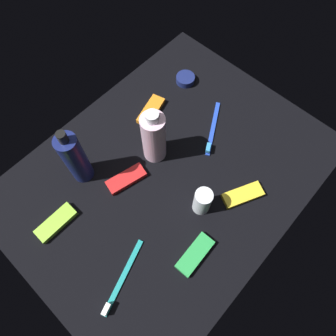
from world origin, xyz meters
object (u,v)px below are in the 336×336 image
at_px(bodywash_bottle, 154,137).
at_px(snack_bar_green, 195,254).
at_px(deodorant_stick, 202,201).
at_px(toothbrush_teal, 121,281).
at_px(toothbrush_blue, 212,130).
at_px(snack_bar_orange, 151,111).
at_px(snack_bar_lime, 56,223).
at_px(snack_bar_red, 126,179).
at_px(snack_bar_yellow, 243,195).
at_px(lotion_bottle, 75,158).
at_px(cream_tin_left, 185,79).

distance_m(bodywash_bottle, snack_bar_green, 0.30).
distance_m(deodorant_stick, toothbrush_teal, 0.26).
relative_size(toothbrush_blue, snack_bar_orange, 1.56).
relative_size(toothbrush_teal, snack_bar_lime, 1.68).
distance_m(toothbrush_teal, snack_bar_lime, 0.22).
bearing_deg(snack_bar_red, toothbrush_blue, 179.78).
height_order(snack_bar_red, snack_bar_yellow, same).
bearing_deg(deodorant_stick, snack_bar_orange, -112.76).
xyz_separation_m(snack_bar_red, snack_bar_lime, (0.20, -0.04, 0.00)).
height_order(bodywash_bottle, toothbrush_blue, bodywash_bottle).
bearing_deg(toothbrush_teal, deodorant_stick, 175.79).
xyz_separation_m(lotion_bottle, snack_bar_yellow, (-0.23, 0.35, -0.08)).
xyz_separation_m(deodorant_stick, snack_bar_green, (0.10, 0.07, -0.04)).
xyz_separation_m(lotion_bottle, snack_bar_green, (-0.04, 0.35, -0.08)).
bearing_deg(toothbrush_blue, cream_tin_left, -115.99).
relative_size(toothbrush_blue, cream_tin_left, 2.85).
height_order(snack_bar_orange, snack_bar_yellow, same).
distance_m(toothbrush_blue, snack_bar_green, 0.35).
xyz_separation_m(lotion_bottle, snack_bar_red, (-0.06, 0.10, -0.08)).
height_order(deodorant_stick, snack_bar_green, deodorant_stick).
xyz_separation_m(toothbrush_blue, snack_bar_red, (0.27, -0.07, 0.00)).
bearing_deg(snack_bar_red, toothbrush_teal, 57.41).
distance_m(lotion_bottle, deodorant_stick, 0.32).
height_order(snack_bar_red, cream_tin_left, cream_tin_left).
distance_m(lotion_bottle, cream_tin_left, 0.43).
distance_m(toothbrush_blue, snack_bar_red, 0.28).
height_order(toothbrush_teal, snack_bar_lime, toothbrush_teal).
distance_m(lotion_bottle, toothbrush_teal, 0.31).
bearing_deg(bodywash_bottle, snack_bar_orange, -131.35).
xyz_separation_m(lotion_bottle, snack_bar_orange, (-0.26, -0.01, -0.08)).
relative_size(deodorant_stick, toothbrush_blue, 0.53).
bearing_deg(snack_bar_green, toothbrush_teal, -30.90).
bearing_deg(snack_bar_lime, snack_bar_green, 120.52).
height_order(lotion_bottle, toothbrush_teal, lotion_bottle).
relative_size(lotion_bottle, snack_bar_red, 1.93).
relative_size(lotion_bottle, snack_bar_orange, 1.93).
bearing_deg(snack_bar_green, cream_tin_left, -138.89).
relative_size(lotion_bottle, toothbrush_blue, 1.23).
relative_size(toothbrush_blue, toothbrush_teal, 0.93).
bearing_deg(snack_bar_lime, toothbrush_blue, 167.02).
bearing_deg(bodywash_bottle, snack_bar_lime, -7.67).
relative_size(toothbrush_blue, snack_bar_lime, 1.56).
relative_size(toothbrush_blue, snack_bar_red, 1.56).
distance_m(bodywash_bottle, deodorant_stick, 0.20).
height_order(deodorant_stick, snack_bar_orange, deodorant_stick).
relative_size(toothbrush_teal, snack_bar_orange, 1.68).
bearing_deg(lotion_bottle, deodorant_stick, 115.79).
distance_m(snack_bar_green, snack_bar_lime, 0.35).
height_order(snack_bar_yellow, snack_bar_lime, same).
relative_size(bodywash_bottle, snack_bar_lime, 1.75).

